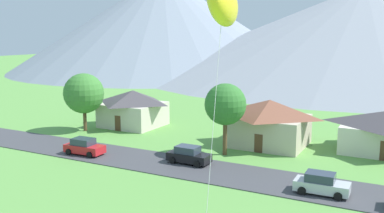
# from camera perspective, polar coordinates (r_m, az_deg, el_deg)

# --- Properties ---
(road_strip) EXTENTS (160.00, 6.42, 0.08)m
(road_strip) POSITION_cam_1_polar(r_m,az_deg,el_deg) (38.20, 9.03, -9.51)
(road_strip) COLOR #424247
(road_strip) RESTS_ON ground
(mountain_east_ridge) EXTENTS (132.94, 132.94, 26.48)m
(mountain_east_ridge) POSITION_cam_1_polar(r_m,az_deg,el_deg) (138.31, 21.73, 9.29)
(mountain_east_ridge) COLOR #8E939E
(mountain_east_ridge) RESTS_ON ground
(mountain_far_west_ridge) EXTENTS (102.10, 102.10, 32.38)m
(mountain_far_west_ridge) POSITION_cam_1_polar(r_m,az_deg,el_deg) (148.87, -3.82, 11.06)
(mountain_far_west_ridge) COLOR gray
(mountain_far_west_ridge) RESTS_ON ground
(mountain_west_ridge) EXTENTS (105.79, 105.79, 23.71)m
(mountain_west_ridge) POSITION_cam_1_polar(r_m,az_deg,el_deg) (178.48, -1.65, 9.45)
(mountain_west_ridge) COLOR #8E939E
(mountain_west_ridge) RESTS_ON ground
(house_left_center) EXTENTS (7.95, 7.51, 4.93)m
(house_left_center) POSITION_cam_1_polar(r_m,az_deg,el_deg) (59.01, -7.82, -0.14)
(house_left_center) COLOR beige
(house_left_center) RESTS_ON ground
(house_right_center) EXTENTS (8.65, 7.72, 5.21)m
(house_right_center) POSITION_cam_1_polar(r_m,az_deg,el_deg) (49.12, 10.24, -2.01)
(house_right_center) COLOR beige
(house_right_center) RESTS_ON ground
(tree_left_of_center) EXTENTS (5.18, 5.18, 7.53)m
(tree_left_of_center) POSITION_cam_1_polar(r_m,az_deg,el_deg) (56.83, -14.19, 1.70)
(tree_left_of_center) COLOR brown
(tree_left_of_center) RESTS_ON ground
(tree_right_of_center) EXTENTS (4.32, 4.32, 7.52)m
(tree_right_of_center) POSITION_cam_1_polar(r_m,az_deg,el_deg) (44.11, 4.46, 0.27)
(tree_right_of_center) COLOR brown
(tree_right_of_center) RESTS_ON ground
(parked_car_red_west_end) EXTENTS (4.28, 2.23, 1.68)m
(parked_car_red_west_end) POSITION_cam_1_polar(r_m,az_deg,el_deg) (46.26, -14.14, -5.21)
(parked_car_red_west_end) COLOR red
(parked_car_red_west_end) RESTS_ON road_strip
(parked_car_black_mid_west) EXTENTS (4.22, 2.13, 1.68)m
(parked_car_black_mid_west) POSITION_cam_1_polar(r_m,az_deg,el_deg) (41.86, -0.45, -6.48)
(parked_car_black_mid_west) COLOR black
(parked_car_black_mid_west) RESTS_ON road_strip
(parked_car_silver_east_end) EXTENTS (4.25, 2.18, 1.68)m
(parked_car_silver_east_end) POSITION_cam_1_polar(r_m,az_deg,el_deg) (35.64, 16.83, -9.83)
(parked_car_silver_east_end) COLOR #B7BCC1
(parked_car_silver_east_end) RESTS_ON road_strip
(kite_flyer_with_kite) EXTENTS (2.74, 7.04, 14.96)m
(kite_flyer_with_kite) POSITION_cam_1_polar(r_m,az_deg,el_deg) (18.64, 4.24, 13.35)
(kite_flyer_with_kite) COLOR navy
(kite_flyer_with_kite) RESTS_ON ground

